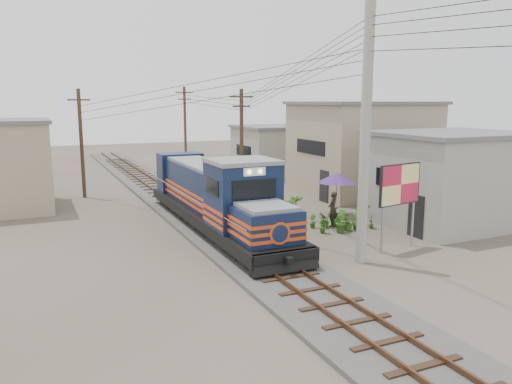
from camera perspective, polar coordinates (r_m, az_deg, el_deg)
name	(u,v)px	position (r m, az deg, el deg)	size (l,w,h in m)	color
ground	(275,271)	(18.79, 2.14, -8.97)	(120.00, 120.00, 0.00)	#473F35
ballast	(194,214)	(27.74, -7.05, -2.52)	(3.60, 70.00, 0.16)	#595651
track	(194,211)	(27.70, -7.06, -2.15)	(1.15, 70.00, 0.12)	#51331E
locomotive	(216,197)	(24.13, -4.65, -0.63)	(2.74, 14.91, 3.69)	black
utility_pole_main	(365,134)	(19.18, 12.39, 6.48)	(0.40, 0.40, 10.00)	#9E9B93
wooden_pole_mid	(242,141)	(32.45, -1.66, 5.85)	(1.60, 0.24, 7.00)	#4C3826
wooden_pole_far	(185,127)	(45.74, -8.10, 7.37)	(1.60, 0.24, 7.50)	#4C3826
wooden_pole_left	(81,141)	(34.10, -19.34, 5.49)	(1.60, 0.24, 7.00)	#4C3826
power_lines	(197,74)	(25.61, -6.72, 13.29)	(9.65, 19.00, 3.30)	black
shophouse_front	(451,178)	(27.33, 21.36, 1.52)	(7.35, 6.30, 4.70)	gray
shophouse_mid	(362,148)	(34.68, 12.00, 4.97)	(8.40, 7.35, 6.20)	gray
shophouse_back	(276,150)	(42.53, 2.32, 4.78)	(6.30, 6.30, 4.20)	gray
billboard	(400,187)	(21.56, 16.13, 0.60)	(2.36, 0.56, 3.68)	#99999E
market_umbrella	(337,178)	(27.53, 9.21, 1.58)	(2.55, 2.55, 2.37)	black
vendor	(333,209)	(25.29, 8.75, -1.93)	(0.65, 0.43, 1.78)	black
plant_nursery	(341,220)	(24.91, 9.66, -3.16)	(3.14, 1.98, 1.11)	#31611B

